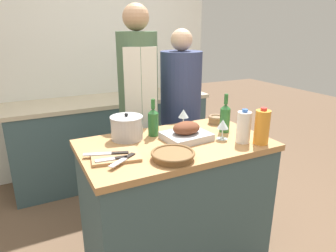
{
  "coord_description": "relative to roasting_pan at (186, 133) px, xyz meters",
  "views": [
    {
      "loc": [
        -0.85,
        -1.59,
        1.62
      ],
      "look_at": [
        0.0,
        0.11,
        0.99
      ],
      "focal_mm": 32.0,
      "sensor_mm": 36.0,
      "label": 1
    }
  ],
  "objects": [
    {
      "name": "juice_jug",
      "position": [
        0.39,
        -0.27,
        0.06
      ],
      "size": [
        0.09,
        0.09,
        0.24
      ],
      "color": "orange",
      "rests_on": "kitchen_island"
    },
    {
      "name": "wicker_basket",
      "position": [
        -0.22,
        -0.24,
        -0.02
      ],
      "size": [
        0.25,
        0.25,
        0.05
      ],
      "color": "brown",
      "rests_on": "kitchen_island"
    },
    {
      "name": "roasting_pan",
      "position": [
        0.0,
        0.0,
        0.0
      ],
      "size": [
        0.31,
        0.26,
        0.12
      ],
      "color": "#BCBCC1",
      "rests_on": "kitchen_island"
    },
    {
      "name": "person_cook_guest",
      "position": [
        0.35,
        0.7,
        -0.07
      ],
      "size": [
        0.36,
        0.36,
        1.61
      ],
      "rotation": [
        0.0,
        0.0,
        0.19
      ],
      "color": "beige",
      "rests_on": "ground_plane"
    },
    {
      "name": "mixing_bowl",
      "position": [
        0.38,
        0.2,
        -0.01
      ],
      "size": [
        0.13,
        0.13,
        0.06
      ],
      "color": "#846647",
      "rests_on": "kitchen_island"
    },
    {
      "name": "wine_glass_left",
      "position": [
        0.1,
        0.22,
        0.06
      ],
      "size": [
        0.08,
        0.08,
        0.14
      ],
      "color": "silver",
      "rests_on": "kitchen_island"
    },
    {
      "name": "stock_pot",
      "position": [
        -0.34,
        0.19,
        0.03
      ],
      "size": [
        0.22,
        0.22,
        0.18
      ],
      "color": "#B7B7BC",
      "rests_on": "kitchen_island"
    },
    {
      "name": "wine_bottle_green",
      "position": [
        0.32,
        0.01,
        0.06
      ],
      "size": [
        0.07,
        0.07,
        0.27
      ],
      "color": "#28662D",
      "rests_on": "kitchen_island"
    },
    {
      "name": "milk_jug",
      "position": [
        0.3,
        -0.21,
        0.06
      ],
      "size": [
        0.09,
        0.09,
        0.22
      ],
      "color": "white",
      "rests_on": "kitchen_island"
    },
    {
      "name": "wine_glass_right",
      "position": [
        0.22,
        -0.1,
        0.05
      ],
      "size": [
        0.08,
        0.08,
        0.14
      ],
      "color": "silver",
      "rests_on": "kitchen_island"
    },
    {
      "name": "wine_bottle_dark",
      "position": [
        -0.16,
        0.17,
        0.05
      ],
      "size": [
        0.07,
        0.07,
        0.26
      ],
      "color": "#28662D",
      "rests_on": "kitchen_island"
    },
    {
      "name": "cutting_board",
      "position": [
        -0.51,
        -0.07,
        -0.04
      ],
      "size": [
        0.3,
        0.25,
        0.02
      ],
      "color": "#AD7F51",
      "rests_on": "kitchen_island"
    },
    {
      "name": "knife_chef",
      "position": [
        -0.54,
        -0.04,
        -0.03
      ],
      "size": [
        0.25,
        0.11,
        0.01
      ],
      "color": "#B7B7BC",
      "rests_on": "cutting_board"
    },
    {
      "name": "back_counter",
      "position": [
        -0.09,
        1.46,
        -0.51
      ],
      "size": [
        2.12,
        0.6,
        0.9
      ],
      "color": "#3D565B",
      "rests_on": "ground_plane"
    },
    {
      "name": "knife_bread",
      "position": [
        -0.49,
        -0.16,
        -0.03
      ],
      "size": [
        0.18,
        0.14,
        0.01
      ],
      "color": "#B7B7BC",
      "rests_on": "cutting_board"
    },
    {
      "name": "person_cook_aproned",
      "position": [
        -0.06,
        0.7,
        0.05
      ],
      "size": [
        0.33,
        0.35,
        1.8
      ],
      "rotation": [
        0.0,
        0.0,
        -0.23
      ],
      "color": "beige",
      "rests_on": "ground_plane"
    },
    {
      "name": "kitchen_island",
      "position": [
        -0.09,
        -0.01,
        -0.5
      ],
      "size": [
        1.21,
        0.7,
        0.91
      ],
      "color": "#3D565B",
      "rests_on": "ground_plane"
    },
    {
      "name": "condiment_bottle_short",
      "position": [
        0.58,
        1.53,
        0.0
      ],
      "size": [
        0.06,
        0.06,
        0.14
      ],
      "color": "#B28E2D",
      "rests_on": "back_counter"
    },
    {
      "name": "back_wall",
      "position": [
        -0.09,
        1.81,
        0.32
      ],
      "size": [
        2.62,
        0.1,
        2.55
      ],
      "color": "silver",
      "rests_on": "ground_plane"
    },
    {
      "name": "condiment_bottle_tall",
      "position": [
        0.25,
        1.37,
        0.02
      ],
      "size": [
        0.05,
        0.05,
        0.18
      ],
      "color": "#B28E2D",
      "rests_on": "back_counter"
    },
    {
      "name": "knife_paring",
      "position": [
        -0.54,
        -0.12,
        -0.03
      ],
      "size": [
        0.18,
        0.05,
        0.01
      ],
      "color": "#B7B7BC",
      "rests_on": "cutting_board"
    }
  ]
}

